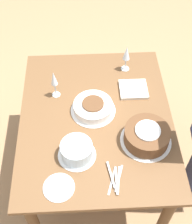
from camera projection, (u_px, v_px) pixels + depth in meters
name	position (u px, v px, depth m)	size (l,w,h in m)	color
ground_plane	(96.00, 170.00, 2.59)	(12.00, 12.00, 0.00)	#A87F56
dining_table	(96.00, 127.00, 2.11)	(1.23, 0.99, 0.73)	brown
cake_center_white	(93.00, 107.00, 2.03)	(0.30, 0.30, 0.08)	white
cake_front_chocolate	(147.00, 136.00, 1.87)	(0.31, 0.31, 0.12)	white
cake_back_decorated	(77.00, 151.00, 1.81)	(0.23, 0.23, 0.10)	white
wine_glass_near	(126.00, 54.00, 2.19)	(0.06, 0.06, 0.21)	silver
wine_glass_far	(54.00, 80.00, 2.03)	(0.06, 0.06, 0.21)	silver
dessert_plate_left	(59.00, 187.00, 1.71)	(0.18, 0.18, 0.01)	silver
fork_pile	(115.00, 179.00, 1.74)	(0.21, 0.10, 0.01)	silver
napkin_stack	(133.00, 89.00, 2.16)	(0.18, 0.19, 0.02)	silver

